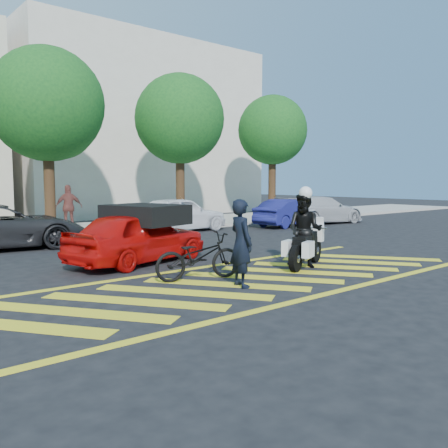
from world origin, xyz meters
TOP-DOWN VIEW (x-y plane):
  - ground at (0.00, 0.00)m, footprint 90.00×90.00m
  - sidewalk at (0.00, 12.00)m, footprint 60.00×5.00m
  - crosswalk at (-0.04, 0.00)m, footprint 12.33×4.00m
  - building_right at (9.00, 21.00)m, footprint 16.00×8.00m
  - tree_center at (0.13, 12.06)m, footprint 4.60×4.60m
  - tree_right at (6.63, 12.06)m, footprint 4.40×4.40m
  - tree_far_right at (13.13, 12.06)m, footprint 4.00×4.00m
  - officer_bike at (-0.47, -0.35)m, footprint 0.56×0.74m
  - bicycle at (-0.75, 0.76)m, footprint 2.11×1.18m
  - police_motorcycle at (2.26, 0.25)m, footprint 2.10×1.17m
  - officer_moto at (2.25, 0.27)m, footprint 1.01×1.12m
  - red_convertible at (-0.71, 3.50)m, footprint 4.42×2.69m
  - parked_mid_left at (-2.82, 8.59)m, footprint 5.50×3.10m
  - parked_mid_right at (4.50, 9.20)m, footprint 4.61×2.26m
  - parked_right at (9.90, 7.80)m, footprint 4.12×1.89m
  - parked_far_right at (12.26, 7.80)m, footprint 5.01×2.49m
  - pedestrian_right at (0.71, 11.81)m, footprint 1.17×0.70m

SIDE VIEW (x-z plane):
  - ground at x=0.00m, z-range 0.00..0.00m
  - crosswalk at x=-0.04m, z-range 0.00..0.01m
  - sidewalk at x=0.00m, z-range 0.00..0.15m
  - bicycle at x=-0.75m, z-range 0.00..1.05m
  - police_motorcycle at x=2.26m, z-range 0.04..1.02m
  - parked_right at x=9.90m, z-range 0.00..1.31m
  - parked_far_right at x=12.26m, z-range 0.00..1.40m
  - red_convertible at x=-0.71m, z-range 0.00..1.41m
  - parked_mid_left at x=-2.82m, z-range 0.00..1.45m
  - parked_mid_right at x=4.50m, z-range 0.00..1.51m
  - officer_bike at x=-0.47m, z-range 0.00..1.83m
  - officer_moto at x=2.25m, z-range 0.00..1.90m
  - pedestrian_right at x=0.71m, z-range 0.15..2.02m
  - tree_far_right at x=13.13m, z-range 1.39..8.49m
  - tree_right at x=6.63m, z-range 1.34..8.75m
  - tree_center at x=0.13m, z-range 1.31..8.88m
  - building_right at x=9.00m, z-range 0.00..11.00m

